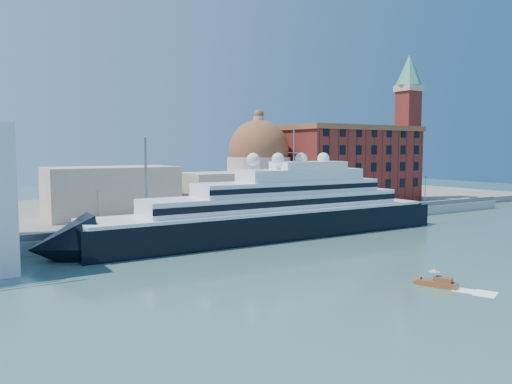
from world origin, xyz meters
TOP-DOWN VIEW (x-y plane):
  - ground at (0.00, 0.00)m, footprint 400.00×400.00m
  - quay at (0.00, 34.00)m, footprint 180.00×10.00m
  - land at (0.00, 75.00)m, footprint 260.00×72.00m
  - quay_fence at (0.00, 29.50)m, footprint 180.00×0.10m
  - superyacht at (0.43, 23.00)m, footprint 87.88×12.18m
  - water_taxi at (1.50, -19.75)m, footprint 3.62×5.38m
  - warehouse at (52.00, 52.00)m, footprint 43.00×19.00m
  - campanile at (76.00, 52.00)m, footprint 8.40×8.40m
  - church at (6.39, 57.72)m, footprint 66.00×18.00m
  - lamp_posts at (-12.67, 32.27)m, footprint 120.80×2.40m

SIDE VIEW (x-z plane):
  - ground at x=0.00m, z-range 0.00..0.00m
  - water_taxi at x=1.50m, z-range -0.63..1.80m
  - land at x=0.00m, z-range 0.00..2.00m
  - quay at x=0.00m, z-range 0.00..2.50m
  - quay_fence at x=0.00m, z-range 2.50..3.70m
  - superyacht at x=0.43m, z-range -8.60..17.66m
  - lamp_posts at x=-12.67m, z-range 0.84..18.84m
  - church at x=6.39m, z-range -1.84..23.66m
  - warehouse at x=52.00m, z-range 2.16..25.41m
  - campanile at x=76.00m, z-range 5.26..52.26m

